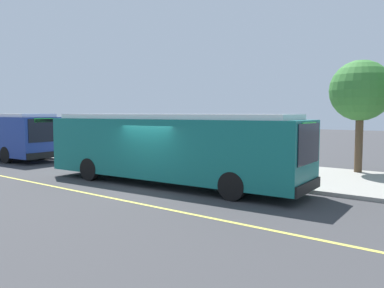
{
  "coord_description": "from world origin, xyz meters",
  "views": [
    {
      "loc": [
        10.65,
        -11.14,
        2.99
      ],
      "look_at": [
        1.21,
        1.05,
        1.76
      ],
      "focal_mm": 36.43,
      "sensor_mm": 36.0,
      "label": 1
    }
  ],
  "objects": [
    {
      "name": "street_tree_near_shelter",
      "position": [
        5.58,
        8.49,
        4.02
      ],
      "size": [
        2.88,
        2.88,
        5.35
      ],
      "color": "brown",
      "rests_on": "sidewalk_curb"
    },
    {
      "name": "route_sign_post",
      "position": [
        3.55,
        3.79,
        1.96
      ],
      "size": [
        0.44,
        0.08,
        2.8
      ],
      "color": "#333338",
      "rests_on": "sidewalk_curb"
    },
    {
      "name": "waiting_bench",
      "position": [
        1.83,
        5.99,
        0.63
      ],
      "size": [
        1.6,
        0.48,
        0.95
      ],
      "color": "brown",
      "rests_on": "sidewalk_curb"
    },
    {
      "name": "transit_bus_main",
      "position": [
        0.01,
        1.01,
        1.62
      ],
      "size": [
        11.93,
        3.31,
        2.95
      ],
      "color": "#146B66",
      "rests_on": "ground_plane"
    },
    {
      "name": "sidewalk_curb",
      "position": [
        0.0,
        6.0,
        0.07
      ],
      "size": [
        44.0,
        6.4,
        0.15
      ],
      "primitive_type": "cube",
      "color": "gray",
      "rests_on": "ground_plane"
    },
    {
      "name": "ground_plane",
      "position": [
        0.0,
        0.0,
        0.0
      ],
      "size": [
        120.0,
        120.0,
        0.0
      ],
      "primitive_type": "plane",
      "color": "#38383A"
    },
    {
      "name": "pedestrian_commuter",
      "position": [
        2.63,
        3.8,
        1.12
      ],
      "size": [
        0.24,
        0.4,
        1.69
      ],
      "color": "#282D47",
      "rests_on": "sidewalk_curb"
    },
    {
      "name": "bus_shelter",
      "position": [
        1.45,
        5.89,
        1.92
      ],
      "size": [
        2.9,
        1.6,
        2.48
      ],
      "color": "#333338",
      "rests_on": "sidewalk_curb"
    },
    {
      "name": "lane_stripe_center",
      "position": [
        0.0,
        -2.2,
        0.0
      ],
      "size": [
        36.0,
        0.14,
        0.01
      ],
      "primitive_type": "cube",
      "color": "#E0D64C",
      "rests_on": "ground_plane"
    }
  ]
}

